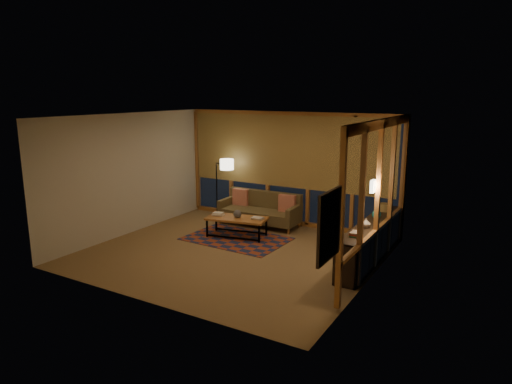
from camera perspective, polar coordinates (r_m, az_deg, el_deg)
The scene contains 21 objects.
floor at distance 9.21m, azimuth -2.92°, elevation -7.58°, with size 5.50×5.00×0.01m, color olive.
ceiling at distance 8.67m, azimuth -3.12°, elevation 9.44°, with size 5.50×5.00×0.01m, color silver.
walls at distance 8.84m, azimuth -3.02°, elevation 0.67°, with size 5.51×5.01×2.70m.
window_wall_back at distance 10.92m, azimuth 3.99°, elevation 2.91°, with size 5.30×0.16×2.60m, color #B76325, non-canonical shape.
window_wall_right at distance 8.30m, azimuth 15.03°, elevation -0.52°, with size 0.16×3.70×2.60m, color #B76325, non-canonical shape.
wall_art at distance 6.00m, azimuth 9.07°, elevation -4.17°, with size 0.06×0.74×0.94m, color red, non-canonical shape.
wall_sconce at distance 8.13m, azimuth 14.42°, elevation 0.69°, with size 0.12×0.18×0.22m, color white, non-canonical shape.
sofa at distance 10.91m, azimuth 0.45°, elevation -2.21°, with size 1.91×0.77×0.78m, color brown, non-canonical shape.
pillow_left at distance 11.33m, azimuth -1.92°, elevation -0.62°, with size 0.40×0.13×0.40m, color red, non-canonical shape.
pillow_right at distance 10.69m, azimuth 3.91°, elevation -1.43°, with size 0.40×0.13×0.40m, color red, non-canonical shape.
area_rug at distance 10.03m, azimuth -2.47°, elevation -5.85°, with size 2.16×1.44×0.01m, color #913A1D.
coffee_table at distance 10.12m, azimuth -2.42°, elevation -4.40°, with size 1.32×0.61×0.44m, color #B76325, non-canonical shape.
book_stack_a at distance 10.23m, azimuth -4.78°, elevation -2.77°, with size 0.23×0.18×0.07m, color beige, non-canonical shape.
book_stack_b at distance 9.91m, azimuth 0.17°, elevation -3.28°, with size 0.26×0.21×0.05m, color beige, non-canonical shape.
ceramic_pot at distance 10.03m, azimuth -2.35°, elevation -2.72°, with size 0.18×0.18×0.18m, color black.
floor_lamp at distance 11.58m, azimuth -4.94°, elevation 0.53°, with size 0.51×0.34×1.54m, color black, non-canonical shape.
bookshelf at distance 8.98m, azimuth 14.19°, elevation -5.97°, with size 0.40×3.00×0.75m, color #362417, non-canonical shape.
basket at distance 9.72m, azimuth 15.75°, elevation -1.86°, with size 0.22×0.22×0.16m, color olive.
teal_bowl at distance 9.09m, azimuth 14.82°, elevation -2.73°, with size 0.17×0.17×0.17m, color #18746F.
vase at distance 8.47m, azimuth 13.58°, elevation -3.78°, with size 0.17×0.17×0.17m, color tan.
shelf_book_stack at distance 7.97m, azimuth 12.38°, elevation -5.12°, with size 0.18×0.25×0.07m, color beige, non-canonical shape.
Camera 1 is at (4.76, -7.23, 3.15)m, focal length 32.00 mm.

